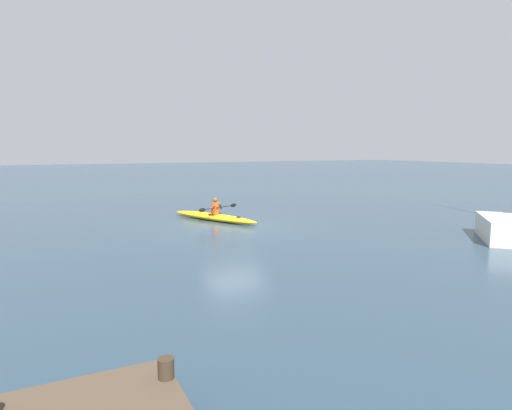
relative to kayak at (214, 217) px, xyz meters
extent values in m
plane|color=#283D4C|center=(-0.27, 1.77, -0.16)|extent=(160.00, 160.00, 0.00)
ellipsoid|color=#EAB214|center=(0.00, 0.00, 0.00)|extent=(2.72, 4.86, 0.32)
torus|color=black|center=(-0.04, 0.08, 0.14)|extent=(0.80, 0.80, 0.04)
cylinder|color=black|center=(-0.63, 1.37, 0.15)|extent=(0.18, 0.18, 0.02)
cylinder|color=#E04C14|center=(-0.04, 0.09, 0.42)|extent=(0.34, 0.34, 0.52)
sphere|color=brown|center=(-0.04, 0.09, 0.79)|extent=(0.21, 0.21, 0.21)
cylinder|color=black|center=(-0.13, 0.28, 0.46)|extent=(1.84, 0.87, 0.03)
ellipsoid|color=black|center=(-1.04, -0.15, 0.46)|extent=(0.38, 0.20, 0.17)
ellipsoid|color=black|center=(0.78, 0.70, 0.46)|extent=(0.38, 0.20, 0.17)
cylinder|color=brown|center=(-0.32, 0.05, 0.49)|extent=(0.24, 0.27, 0.34)
cylinder|color=brown|center=(0.17, 0.28, 0.49)|extent=(0.32, 0.15, 0.34)
cylinder|color=#382B1E|center=(5.60, 13.26, 0.20)|extent=(0.20, 0.20, 0.73)
camera|label=1|loc=(6.78, 18.14, 3.09)|focal=30.14mm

